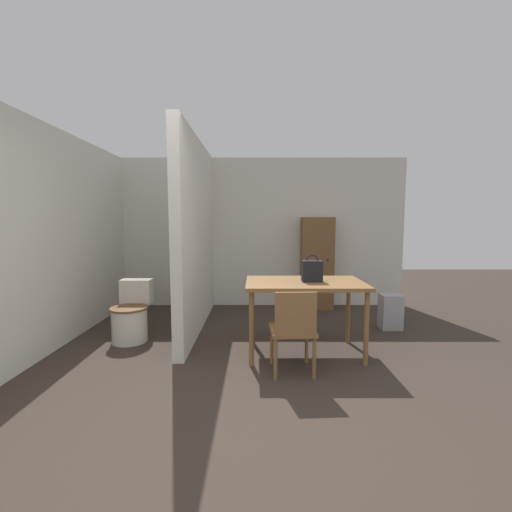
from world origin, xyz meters
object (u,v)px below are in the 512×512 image
object	(u,v)px
wooden_cabinet	(317,263)
wooden_chair	(293,328)
dining_table	(305,289)
toilet	(131,316)
handbag	(312,271)
space_heater	(390,312)

from	to	relation	value
wooden_cabinet	wooden_chair	bearing A→B (deg)	-104.77
dining_table	wooden_cabinet	bearing A→B (deg)	76.27
toilet	wooden_cabinet	bearing A→B (deg)	31.47
toilet	handbag	xyz separation A→B (m)	(2.13, -0.42, 0.62)
wooden_chair	toilet	size ratio (longest dim) A/B	1.15
dining_table	space_heater	world-z (taller)	dining_table
wooden_cabinet	dining_table	bearing A→B (deg)	-103.73
wooden_chair	wooden_cabinet	size ratio (longest dim) A/B	0.54
wooden_cabinet	space_heater	distance (m)	1.47
dining_table	toilet	bearing A→B (deg)	168.42
dining_table	toilet	size ratio (longest dim) A/B	1.78
toilet	space_heater	xyz separation A→B (m)	(3.33, 0.44, -0.06)
wooden_cabinet	toilet	bearing A→B (deg)	-148.53
toilet	wooden_cabinet	world-z (taller)	wooden_cabinet
handbag	wooden_cabinet	distance (m)	2.01
dining_table	toilet	xyz separation A→B (m)	(-2.05, 0.42, -0.42)
dining_table	wooden_chair	size ratio (longest dim) A/B	1.55
dining_table	wooden_chair	world-z (taller)	wooden_chair
wooden_cabinet	space_heater	size ratio (longest dim) A/B	3.24
wooden_chair	handbag	bearing A→B (deg)	61.37
wooden_chair	wooden_cabinet	xyz separation A→B (m)	(0.66, 2.49, 0.31)
dining_table	toilet	world-z (taller)	dining_table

